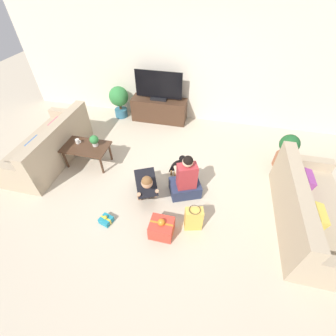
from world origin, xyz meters
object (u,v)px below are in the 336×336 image
Objects in this scene: sofa_left at (50,147)px; potted_plant_corner_right at (287,150)px; potted_plant_back_left at (119,99)px; gift_box_a at (106,220)px; sofa_right at (308,212)px; gift_bag_a at (194,219)px; mug at (78,141)px; gift_box_b at (162,228)px; person_sitting at (186,181)px; coffee_table at (86,148)px; tabletop_plant at (94,140)px; tv_console at (159,110)px; dog at (178,164)px; person_kneeling at (145,183)px; tv at (159,87)px.

sofa_left reaches higher than potted_plant_corner_right.
gift_box_a is (0.97, -3.15, -0.43)m from potted_plant_back_left.
gift_bag_a is at bearing 105.26° from sofa_right.
sofa_right is 4.20m from mug.
sofa_right reaches higher than gift_box_b.
sofa_right is 2.24× the size of person_sitting.
tabletop_plant is (0.19, 0.07, 0.18)m from coffee_table.
coffee_table is 1.11× the size of potted_plant_back_left.
potted_plant_back_left is at bearing -177.22° from tv_console.
sofa_right is at bearing -170.94° from dog.
mug is 0.54× the size of tabletop_plant.
coffee_table reaches higher than gift_box_a.
mug is at bearing 29.71° from dog.
sofa_left is at bearing 161.95° from gift_bag_a.
gift_bag_a reaches higher than gift_box_a.
sofa_right reaches higher than mug.
coffee_table is 2.22m from gift_box_b.
gift_bag_a reaches higher than dog.
gift_box_b is at bearing -59.11° from potted_plant_back_left.
tv_console is at bearing 73.30° from person_kneeling.
sofa_left is 2.27× the size of coffee_table.
gift_box_b reaches higher than gift_box_a.
sofa_left reaches higher than tabletop_plant.
tabletop_plant reaches higher than mug.
sofa_left is at bearing 139.70° from person_kneeling.
potted_plant_back_left is at bearing 94.19° from person_kneeling.
sofa_right is at bearing -40.13° from tv_console.
gift_box_b is (1.83, -1.24, -0.25)m from coffee_table.
mug is (-4.00, -0.74, 0.09)m from potted_plant_corner_right.
tv_console is at bearing 63.51° from coffee_table.
gift_box_b is (0.85, -3.20, -0.73)m from tv.
potted_plant_back_left is 2.58m from dog.
gift_box_b reaches higher than dog.
sofa_left is 4.46× the size of dog.
gift_box_b is 2.14m from tabletop_plant.
person_sitting reaches higher than person_kneeling.
gift_box_a is (0.91, -1.24, -0.33)m from coffee_table.
mug is at bearing -33.89° from person_sitting.
coffee_table is 1.83m from dog.
sofa_right reaches higher than potted_plant_back_left.
dog is (0.84, -1.81, -0.07)m from tv_console.
dog is (-2.01, -0.65, -0.18)m from potted_plant_corner_right.
gift_bag_a is (0.47, -1.17, 0.01)m from dog.
person_sitting is 1.99× the size of dog.
potted_plant_back_left is 2.88m from person_kneeling.
coffee_table is 1.98× the size of gift_bag_a.
person_kneeling is 6.68× the size of mug.
dog is at bearing 33.65° from person_kneeling.
tv reaches higher than gift_box_b.
gift_box_b is (2.65, -1.23, -0.15)m from sofa_left.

